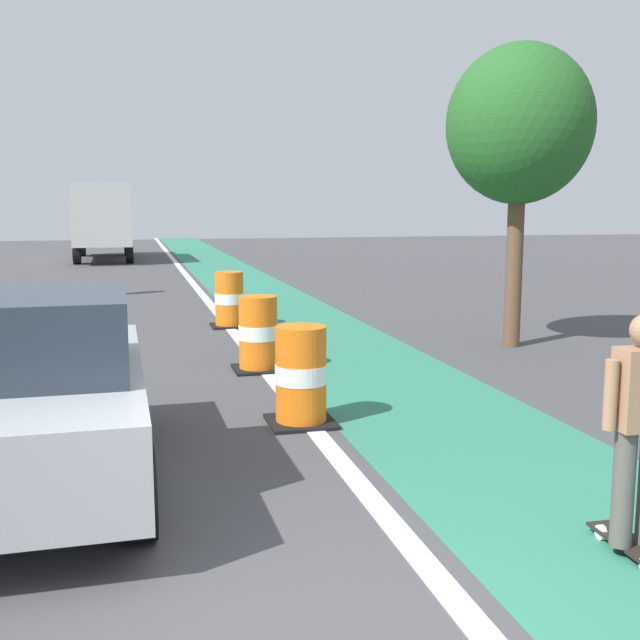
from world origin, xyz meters
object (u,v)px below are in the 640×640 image
Objects in this scene: traffic_barrel_front at (301,377)px; traffic_barrel_back at (229,300)px; skateboarder_on_lane at (640,427)px; street_tree_sidewalk at (519,126)px; parked_sedan_nearest at (29,394)px; traffic_barrel_mid at (258,334)px; delivery_truck_down_block at (103,217)px.

traffic_barrel_front is 6.92m from traffic_barrel_back.
skateboarder_on_lane is 0.34× the size of street_tree_sidewalk.
parked_sedan_nearest reaches higher than traffic_barrel_front.
traffic_barrel_mid is 0.14× the size of delivery_truck_down_block.
traffic_barrel_mid is (2.63, 4.19, -0.30)m from parked_sedan_nearest.
traffic_barrel_mid is at bearing -169.52° from street_tree_sidewalk.
skateboarder_on_lane is 0.41× the size of parked_sedan_nearest.
traffic_barrel_front is at bearing 112.62° from skateboarder_on_lane.
delivery_truck_down_block is 24.03m from street_tree_sidewalk.
traffic_barrel_mid is 4.09m from traffic_barrel_back.
street_tree_sidewalk reaches higher than skateboarder_on_lane.
delivery_truck_down_block is at bearing 98.54° from traffic_barrel_back.
street_tree_sidewalk is at bearing 39.06° from traffic_barrel_front.
traffic_barrel_front and traffic_barrel_back have the same top height.
skateboarder_on_lane is 6.68m from traffic_barrel_mid.
street_tree_sidewalk is (4.40, -3.26, 3.14)m from traffic_barrel_back.
parked_sedan_nearest is at bearing -144.86° from street_tree_sidewalk.
delivery_truck_down_block reaches higher than traffic_barrel_mid.
traffic_barrel_front is 0.22× the size of street_tree_sidewalk.
traffic_barrel_back is 0.22× the size of street_tree_sidewalk.
traffic_barrel_back is at bearing 88.50° from traffic_barrel_mid.
parked_sedan_nearest is 27.86m from delivery_truck_down_block.
traffic_barrel_mid is at bearing -83.17° from delivery_truck_down_block.
skateboarder_on_lane is at bearing -112.14° from street_tree_sidewalk.
skateboarder_on_lane reaches higher than traffic_barrel_mid.
traffic_barrel_back is at bearing 97.66° from skateboarder_on_lane.
street_tree_sidewalk is (4.51, 0.83, 3.14)m from traffic_barrel_mid.
traffic_barrel_mid is (-0.00, 2.82, 0.00)m from traffic_barrel_front.
traffic_barrel_back is 6.31m from street_tree_sidewalk.
delivery_truck_down_block is at bearing 107.84° from street_tree_sidewalk.
delivery_truck_down_block is (-2.83, 23.65, 1.31)m from traffic_barrel_mid.
traffic_barrel_front is 26.66m from delivery_truck_down_block.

